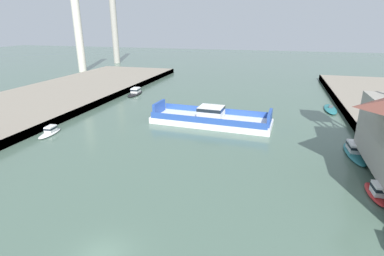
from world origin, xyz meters
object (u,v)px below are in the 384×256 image
at_px(chain_ferry, 211,119).
at_px(moored_boat_near_right, 355,150).
at_px(moored_boat_upstream_a, 377,192).
at_px(smokestack_distant_a, 114,20).
at_px(moored_boat_mid_left, 50,131).
at_px(moored_boat_near_left, 330,109).
at_px(smokestack_distant_b, 77,22).
at_px(moored_boat_mid_right, 135,92).

bearing_deg(chain_ferry, moored_boat_near_right, -19.28).
relative_size(moored_boat_upstream_a, smokestack_distant_a, 0.14).
height_order(moored_boat_mid_left, moored_boat_upstream_a, moored_boat_upstream_a).
relative_size(moored_boat_near_left, smokestack_distant_b, 0.24).
xyz_separation_m(moored_boat_near_right, moored_boat_mid_left, (-46.48, -4.67, -0.13)).
xyz_separation_m(moored_boat_upstream_a, smokestack_distant_a, (-83.43, 95.35, 18.33)).
height_order(chain_ferry, smokestack_distant_a, smokestack_distant_a).
xyz_separation_m(moored_boat_near_left, moored_boat_mid_left, (-46.60, -28.11, 0.20)).
distance_m(chain_ferry, moored_boat_near_right, 23.44).
relative_size(moored_boat_near_left, moored_boat_mid_right, 1.03).
bearing_deg(moored_boat_mid_right, moored_boat_mid_left, -90.69).
distance_m(moored_boat_upstream_a, smokestack_distant_b, 107.79).
bearing_deg(moored_boat_mid_left, moored_boat_near_left, 31.10).
bearing_deg(smokestack_distant_a, moored_boat_near_right, -45.14).
height_order(chain_ferry, moored_boat_upstream_a, chain_ferry).
bearing_deg(moored_boat_near_left, moored_boat_mid_right, 176.62).
distance_m(moored_boat_near_left, smokestack_distant_b, 90.59).
relative_size(moored_boat_mid_left, moored_boat_upstream_a, 1.09).
height_order(moored_boat_near_right, smokestack_distant_b, smokestack_distant_b).
xyz_separation_m(moored_boat_upstream_a, smokestack_distant_b, (-82.35, 67.38, 17.24)).
bearing_deg(moored_boat_mid_right, smokestack_distant_b, 140.62).
distance_m(moored_boat_near_right, moored_boat_mid_left, 46.72).
distance_m(moored_boat_near_right, smokestack_distant_a, 119.97).
relative_size(chain_ferry, moored_boat_upstream_a, 4.33).
distance_m(chain_ferry, moored_boat_upstream_a, 29.05).
xyz_separation_m(moored_boat_near_right, moored_boat_upstream_a, (-0.20, -11.31, 0.01)).
xyz_separation_m(moored_boat_mid_right, smokestack_distant_a, (-37.51, 57.88, 18.35)).
bearing_deg(smokestack_distant_a, chain_ferry, -51.13).
distance_m(moored_boat_near_left, moored_boat_mid_right, 46.31).
bearing_deg(moored_boat_upstream_a, moored_boat_near_right, 88.98).
bearing_deg(moored_boat_near_left, smokestack_distant_b, 158.46).
height_order(moored_boat_near_right, moored_boat_mid_left, moored_boat_near_right).
distance_m(moored_boat_mid_left, smokestack_distant_b, 72.74).
relative_size(moored_boat_mid_left, moored_boat_mid_right, 0.70).
relative_size(moored_boat_near_right, moored_boat_upstream_a, 1.65).
height_order(smokestack_distant_a, smokestack_distant_b, smokestack_distant_a).
height_order(moored_boat_mid_right, smokestack_distant_b, smokestack_distant_b).
bearing_deg(chain_ferry, moored_boat_mid_left, -153.00).
bearing_deg(smokestack_distant_a, moored_boat_mid_left, -67.28).
xyz_separation_m(moored_boat_mid_right, smokestack_distant_b, (-36.43, 29.90, 17.26)).
bearing_deg(smokestack_distant_b, moored_boat_mid_right, -39.38).
xyz_separation_m(moored_boat_near_left, moored_boat_mid_right, (-46.23, 2.73, 0.32)).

